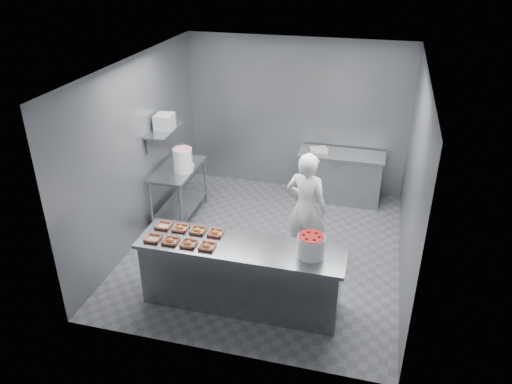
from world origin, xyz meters
TOP-DOWN VIEW (x-y plane):
  - floor at (0.00, 0.00)m, footprint 4.50×4.50m
  - ceiling at (0.00, 0.00)m, footprint 4.50×4.50m
  - wall_back at (0.00, 2.25)m, footprint 4.00×0.04m
  - wall_left at (-2.00, 0.00)m, footprint 0.04×4.50m
  - wall_right at (2.00, 0.00)m, footprint 0.04×4.50m
  - service_counter at (0.00, -1.35)m, footprint 2.60×0.70m
  - prep_table at (-1.65, 0.60)m, footprint 0.60×1.20m
  - back_counter at (0.90, 1.90)m, footprint 1.50×0.60m
  - wall_shelf at (-1.82, 0.60)m, footprint 0.35×0.90m
  - tray_0 at (-1.10, -1.51)m, footprint 0.19×0.18m
  - tray_1 at (-0.86, -1.51)m, footprint 0.19×0.18m
  - tray_2 at (-0.62, -1.51)m, footprint 0.19×0.18m
  - tray_3 at (-0.38, -1.51)m, footprint 0.19×0.18m
  - tray_4 at (-1.10, -1.19)m, footprint 0.19×0.18m
  - tray_5 at (-0.86, -1.19)m, footprint 0.19×0.18m
  - tray_6 at (-0.62, -1.19)m, footprint 0.19×0.18m
  - tray_7 at (-0.38, -1.19)m, footprint 0.19×0.18m
  - worker at (0.61, -0.10)m, footprint 0.69×0.53m
  - strawberry_tub at (0.86, -1.35)m, footprint 0.33×0.33m
  - glaze_bucket at (-1.51, 0.52)m, footprint 0.32×0.31m
  - bucket_lid at (-1.55, 0.70)m, footprint 0.35×0.35m
  - rag at (-1.71, 0.93)m, footprint 0.13×0.11m
  - appliance at (-1.82, 0.62)m, footprint 0.30×0.33m
  - paper_stack at (0.49, 1.90)m, footprint 0.35×0.29m

SIDE VIEW (x-z plane):
  - floor at x=0.00m, z-range 0.00..0.00m
  - back_counter at x=0.90m, z-range 0.00..0.90m
  - service_counter at x=0.00m, z-range 0.00..0.90m
  - prep_table at x=-1.65m, z-range 0.14..1.04m
  - worker at x=0.61m, z-range 0.00..1.69m
  - rag at x=-1.71m, z-range 0.90..0.92m
  - bucket_lid at x=-1.55m, z-range 0.90..0.92m
  - tray_0 at x=-1.10m, z-range 0.90..0.94m
  - tray_4 at x=-1.10m, z-range 0.90..0.94m
  - tray_1 at x=-0.86m, z-range 0.89..0.95m
  - tray_2 at x=-0.62m, z-range 0.89..0.95m
  - tray_3 at x=-0.38m, z-range 0.89..0.95m
  - tray_5 at x=-0.86m, z-range 0.89..0.95m
  - tray_6 at x=-0.62m, z-range 0.89..0.95m
  - tray_7 at x=-0.38m, z-range 0.89..0.95m
  - paper_stack at x=0.49m, z-range 0.90..0.96m
  - strawberry_tub at x=0.86m, z-range 0.91..1.18m
  - glaze_bucket at x=-1.51m, z-range 0.87..1.34m
  - wall_back at x=0.00m, z-range 0.00..2.80m
  - wall_left at x=-2.00m, z-range 0.00..2.80m
  - wall_right at x=2.00m, z-range 0.00..2.80m
  - wall_shelf at x=-1.82m, z-range 1.54..1.56m
  - appliance at x=-1.82m, z-range 1.56..1.80m
  - ceiling at x=0.00m, z-range 2.80..2.80m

